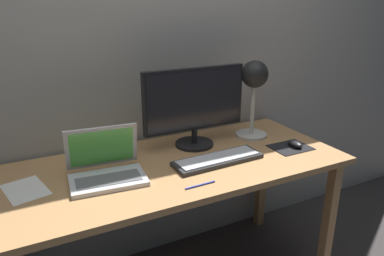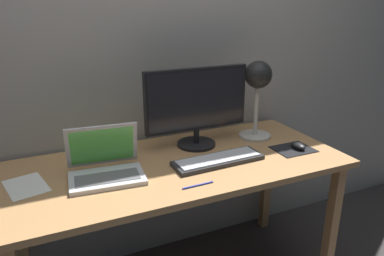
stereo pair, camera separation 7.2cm
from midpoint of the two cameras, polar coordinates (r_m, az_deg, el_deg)
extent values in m
cube|color=#A8A099|center=(1.96, -5.89, 14.39)|extent=(4.80, 0.06, 2.60)
cube|color=tan|center=(1.75, -1.02, -5.77)|extent=(1.60, 0.70, 0.03)
cube|color=tan|center=(2.11, 21.86, -14.01)|extent=(0.05, 0.05, 0.71)
cube|color=tan|center=(2.08, -24.30, -15.02)|extent=(0.05, 0.05, 0.71)
cube|color=tan|center=(2.48, 12.33, -7.75)|extent=(0.05, 0.05, 0.71)
cylinder|color=black|center=(1.93, 1.75, -2.49)|extent=(0.20, 0.20, 0.01)
cylinder|color=black|center=(1.92, 1.76, -1.20)|extent=(0.03, 0.03, 0.08)
cube|color=black|center=(1.86, 1.82, 4.55)|extent=(0.55, 0.03, 0.32)
cube|color=black|center=(1.84, 2.06, 4.42)|extent=(0.53, 0.00, 0.29)
cube|color=#28282B|center=(1.74, 5.28, -5.05)|extent=(0.44, 0.15, 0.02)
cube|color=silver|center=(1.74, 5.29, -4.69)|extent=(0.41, 0.13, 0.01)
cube|color=silver|center=(1.60, -11.84, -7.70)|extent=(0.33, 0.23, 0.02)
cube|color=slate|center=(1.59, -11.79, -7.58)|extent=(0.28, 0.13, 0.00)
cube|color=silver|center=(1.67, -12.65, -2.61)|extent=(0.32, 0.08, 0.20)
cube|color=#59C64C|center=(1.67, -12.65, -2.61)|extent=(0.28, 0.07, 0.17)
cylinder|color=beige|center=(2.08, 10.71, -1.18)|extent=(0.17, 0.17, 0.01)
cylinder|color=silver|center=(2.03, 10.99, 3.08)|extent=(0.02, 0.02, 0.31)
sphere|color=black|center=(1.99, 11.33, 8.15)|extent=(0.15, 0.15, 0.15)
sphere|color=#FFEAB2|center=(1.99, 11.43, 7.06)|extent=(0.05, 0.05, 0.05)
cube|color=black|center=(1.96, 16.52, -3.19)|extent=(0.20, 0.16, 0.00)
ellipsoid|color=black|center=(1.97, 17.24, -2.64)|extent=(0.06, 0.10, 0.03)
cube|color=white|center=(1.66, -23.34, -8.32)|extent=(0.19, 0.24, 0.00)
cylinder|color=#2633A5|center=(1.53, 2.29, -8.92)|extent=(0.14, 0.01, 0.01)
camera|label=1|loc=(0.04, -88.76, 0.44)|focal=34.20mm
camera|label=2|loc=(0.04, 91.24, -0.44)|focal=34.20mm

